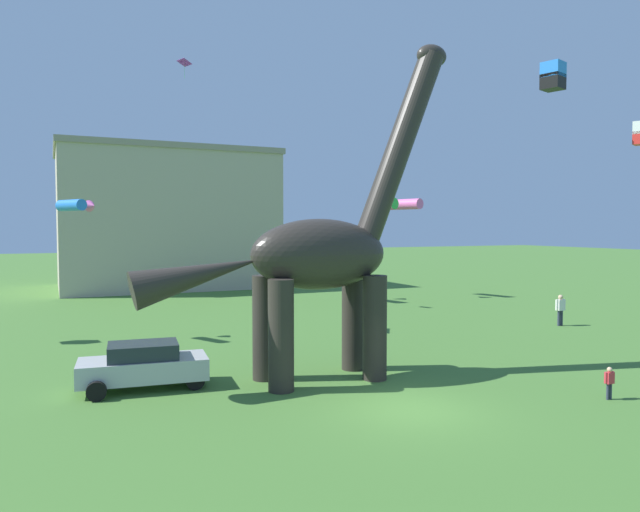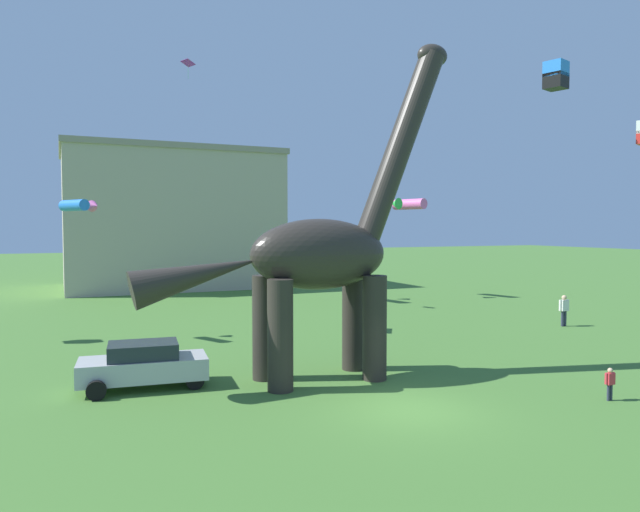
# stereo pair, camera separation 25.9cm
# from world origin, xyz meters

# --- Properties ---
(ground_plane) EXTENTS (240.00, 240.00, 0.00)m
(ground_plane) POSITION_xyz_m (0.00, 0.00, 0.00)
(ground_plane) COLOR #42702D
(dinosaur_sculpture) EXTENTS (11.89, 2.52, 12.43)m
(dinosaur_sculpture) POSITION_xyz_m (-1.03, 4.28, 4.49)
(dinosaur_sculpture) COLOR #2D2823
(dinosaur_sculpture) RESTS_ON ground_plane
(parked_sedan_left) EXTENTS (4.37, 2.24, 1.55)m
(parked_sedan_left) POSITION_xyz_m (-6.88, 5.69, 0.81)
(parked_sedan_left) COLOR #B7B7BC
(parked_sedan_left) RESTS_ON ground_plane
(person_photographer) EXTENTS (0.39, 0.17, 1.04)m
(person_photographer) POSITION_xyz_m (6.33, -1.80, 0.63)
(person_photographer) COLOR #2D3347
(person_photographer) RESTS_ON ground_plane
(person_near_flyer) EXTENTS (0.64, 0.28, 1.72)m
(person_near_flyer) POSITION_xyz_m (15.88, 9.04, 1.04)
(person_near_flyer) COLOR #2D3347
(person_near_flyer) RESTS_ON ground_plane
(kite_far_left) EXTENTS (1.12, 1.12, 1.28)m
(kite_far_left) POSITION_xyz_m (12.08, 6.24, 12.58)
(kite_far_left) COLOR #287AE5
(kite_mid_center) EXTENTS (2.87, 3.06, 0.87)m
(kite_mid_center) POSITION_xyz_m (15.31, 24.22, 7.24)
(kite_mid_center) COLOR pink
(kite_drifting) EXTENTS (1.97, 1.95, 0.56)m
(kite_drifting) POSITION_xyz_m (-8.54, 15.48, 6.49)
(kite_drifting) COLOR #287AE5
(kite_high_left) EXTENTS (2.78, 3.03, 0.86)m
(kite_high_left) POSITION_xyz_m (9.35, 23.90, 4.16)
(kite_high_left) COLOR black
(kite_high_right) EXTENTS (1.69, 1.83, 1.99)m
(kite_high_right) POSITION_xyz_m (2.44, 13.19, 4.06)
(kite_high_right) COLOR white
(kite_near_high) EXTENTS (0.91, 1.06, 1.18)m
(kite_near_high) POSITION_xyz_m (-1.55, 23.99, 16.10)
(kite_near_high) COLOR purple
(background_building_block) EXTENTS (18.65, 12.92, 12.41)m
(background_building_block) POSITION_xyz_m (0.01, 40.33, 6.22)
(background_building_block) COLOR #B7A893
(background_building_block) RESTS_ON ground_plane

